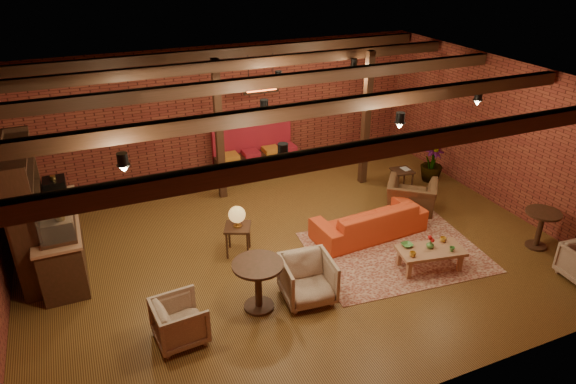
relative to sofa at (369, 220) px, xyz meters
name	(u,v)px	position (x,y,z in m)	size (l,w,h in m)	color
floor	(291,245)	(-1.61, 0.24, -0.34)	(10.00, 10.00, 0.00)	#3B230E
ceiling	(291,85)	(-1.61, 0.24, 2.86)	(10.00, 8.00, 0.02)	black
wall_back	(226,111)	(-1.61, 4.24, 1.26)	(10.00, 0.02, 3.20)	maroon
wall_front	(426,298)	(-1.61, -3.76, 1.26)	(10.00, 0.02, 3.20)	maroon
wall_right	(501,134)	(3.39, 0.24, 1.26)	(0.02, 8.00, 3.20)	maroon
ceiling_beams	(291,92)	(-1.61, 0.24, 2.74)	(9.80, 6.40, 0.22)	black
ceiling_pipe	(259,83)	(-1.61, 1.84, 2.51)	(0.12, 0.12, 9.60)	black
post_left	(219,131)	(-2.21, 2.84, 1.26)	(0.16, 0.16, 3.20)	black
post_right	(366,120)	(1.19, 2.24, 1.26)	(0.16, 0.16, 3.20)	black
service_counter	(58,229)	(-5.71, 1.24, 0.46)	(0.80, 2.50, 1.60)	black
plant_counter	(59,202)	(-5.61, 1.44, 0.88)	(0.35, 0.39, 0.30)	#337F33
shelving_hutch	(28,211)	(-6.11, 1.34, 0.86)	(0.52, 2.00, 2.40)	black
banquette	(257,154)	(-1.01, 3.79, 0.16)	(2.10, 0.70, 1.00)	maroon
service_sign	(261,87)	(-1.01, 3.34, 2.01)	(0.86, 0.06, 0.30)	#F65118
ceiling_spotlights	(291,105)	(-1.61, 0.24, 2.52)	(6.40, 4.40, 0.28)	black
rug	(395,252)	(0.14, -0.76, -0.33)	(3.22, 2.46, 0.01)	maroon
sofa	(369,220)	(0.00, 0.00, 0.00)	(2.31, 0.90, 0.68)	red
coffee_table	(430,251)	(0.39, -1.45, 0.03)	(1.28, 0.80, 0.66)	#A56F4D
side_table_lamp	(237,218)	(-2.64, 0.40, 0.43)	(0.63, 0.63, 1.00)	black
round_table_left	(258,278)	(-2.85, -1.27, 0.24)	(0.83, 0.83, 0.86)	black
armchair_a	(180,319)	(-4.18, -1.50, 0.04)	(0.73, 0.68, 0.75)	beige
armchair_b	(308,277)	(-2.02, -1.37, 0.09)	(0.82, 0.77, 0.85)	beige
armchair_right	(412,191)	(1.42, 0.55, 0.12)	(1.05, 0.68, 0.91)	brown
side_table_book	(402,171)	(1.81, 1.49, 0.14)	(0.51, 0.51, 0.53)	black
round_table_right	(541,224)	(2.79, -1.70, 0.18)	(0.66, 0.66, 0.77)	black
plant_tall	(437,125)	(2.79, 1.64, 1.10)	(1.61, 1.61, 2.88)	#4C7F4C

